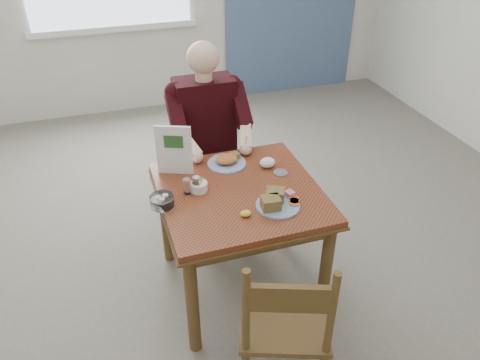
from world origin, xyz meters
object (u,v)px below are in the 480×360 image
object	(u,v)px
chair_far	(206,162)
chair_near	(284,325)
near_plate	(276,201)
far_plate	(227,161)
table	(240,206)
diner	(208,127)

from	to	relation	value
chair_far	chair_near	distance (m)	1.56
chair_near	near_plate	world-z (taller)	chair_near
chair_near	far_plate	xyz separation A→B (m)	(0.04, 1.05, 0.30)
table	diner	bearing A→B (deg)	90.00
table	far_plate	size ratio (longest dim) A/B	3.10
diner	chair_near	bearing A→B (deg)	-90.92
diner	far_plate	world-z (taller)	diner
chair_far	near_plate	world-z (taller)	chair_far
chair_far	diner	xyz separation A→B (m)	(0.00, -0.09, 0.33)
chair_near	near_plate	xyz separation A→B (m)	(0.16, 0.55, 0.30)
table	far_plate	distance (m)	0.32
near_plate	far_plate	distance (m)	0.52
chair_far	far_plate	bearing A→B (deg)	-88.37
chair_far	near_plate	size ratio (longest dim) A/B	3.32
chair_far	diner	world-z (taller)	diner
chair_far	near_plate	distance (m)	1.06
chair_far	chair_near	bearing A→B (deg)	-90.87
chair_near	table	bearing A→B (deg)	88.22
far_plate	table	bearing A→B (deg)	-92.78
table	chair_far	bearing A→B (deg)	90.00
far_plate	diner	bearing A→B (deg)	91.98
chair_far	chair_near	world-z (taller)	same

